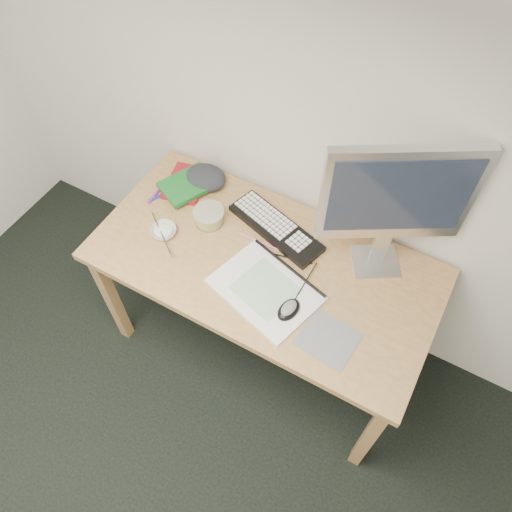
{
  "coord_description": "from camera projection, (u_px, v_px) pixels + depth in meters",
  "views": [
    {
      "loc": [
        0.45,
        0.43,
        2.41
      ],
      "look_at": [
        -0.09,
        1.39,
        0.83
      ],
      "focal_mm": 35.0,
      "sensor_mm": 36.0,
      "label": 1
    }
  ],
  "objects": [
    {
      "name": "keyboard",
      "position": [
        276.0,
        228.0,
        2.09
      ],
      "size": [
        0.46,
        0.26,
        0.03
      ],
      "primitive_type": "cube",
      "rotation": [
        0.0,
        0.0,
        -0.29
      ],
      "color": "black",
      "rests_on": "desk"
    },
    {
      "name": "mouse",
      "position": [
        289.0,
        308.0,
        1.85
      ],
      "size": [
        0.09,
        0.12,
        0.04
      ],
      "primitive_type": "ellipsoid",
      "rotation": [
        0.0,
        0.0,
        -0.17
      ],
      "color": "black",
      "rests_on": "sketchpad"
    },
    {
      "name": "monitor",
      "position": [
        397.0,
        199.0,
        1.69
      ],
      "size": [
        0.47,
        0.3,
        0.61
      ],
      "rotation": [
        0.0,
        0.0,
        0.54
      ],
      "color": "silver",
      "rests_on": "desk"
    },
    {
      "name": "book_green",
      "position": [
        188.0,
        185.0,
        2.2
      ],
      "size": [
        0.25,
        0.28,
        0.02
      ],
      "primitive_type": "cube",
      "rotation": [
        0.0,
        0.0,
        -0.44
      ],
      "color": "#1A6926",
      "rests_on": "book_red"
    },
    {
      "name": "fruit_tub",
      "position": [
        209.0,
        216.0,
        2.1
      ],
      "size": [
        0.16,
        0.16,
        0.07
      ],
      "primitive_type": "cylinder",
      "rotation": [
        0.0,
        0.0,
        0.25
      ],
      "color": "#CFD44A",
      "rests_on": "desk"
    },
    {
      "name": "cloth_lump",
      "position": [
        206.0,
        178.0,
        2.22
      ],
      "size": [
        0.19,
        0.17,
        0.07
      ],
      "primitive_type": "ellipsoid",
      "rotation": [
        0.0,
        0.0,
        -0.32
      ],
      "color": "#26282E",
      "rests_on": "desk"
    },
    {
      "name": "mousepad",
      "position": [
        328.0,
        339.0,
        1.81
      ],
      "size": [
        0.22,
        0.2,
        0.0
      ],
      "primitive_type": "cube",
      "rotation": [
        0.0,
        0.0,
        -0.1
      ],
      "color": "gray",
      "rests_on": "desk"
    },
    {
      "name": "book_red",
      "position": [
        186.0,
        183.0,
        2.23
      ],
      "size": [
        0.21,
        0.25,
        0.02
      ],
      "primitive_type": "cube",
      "rotation": [
        0.0,
        0.0,
        0.24
      ],
      "color": "maroon",
      "rests_on": "desk"
    },
    {
      "name": "marker_orange",
      "position": [
        179.0,
        193.0,
        2.21
      ],
      "size": [
        0.04,
        0.12,
        0.01
      ],
      "primitive_type": "cylinder",
      "rotation": [
        0.0,
        1.57,
        1.85
      ],
      "color": "orange",
      "rests_on": "desk"
    },
    {
      "name": "desk",
      "position": [
        264.0,
        273.0,
        2.07
      ],
      "size": [
        1.4,
        0.7,
        0.75
      ],
      "color": "tan",
      "rests_on": "ground"
    },
    {
      "name": "pencil_tan",
      "position": [
        280.0,
        262.0,
        2.0
      ],
      "size": [
        0.17,
        0.09,
        0.01
      ],
      "primitive_type": "cylinder",
      "rotation": [
        0.0,
        1.57,
        -0.47
      ],
      "color": "tan",
      "rests_on": "desk"
    },
    {
      "name": "marker_purple",
      "position": [
        157.0,
        192.0,
        2.21
      ],
      "size": [
        0.02,
        0.14,
        0.01
      ],
      "primitive_type": "cylinder",
      "rotation": [
        0.0,
        1.57,
        1.63
      ],
      "color": "purple",
      "rests_on": "desk"
    },
    {
      "name": "marker_blue",
      "position": [
        162.0,
        195.0,
        2.2
      ],
      "size": [
        0.07,
        0.12,
        0.01
      ],
      "primitive_type": "cylinder",
      "rotation": [
        0.0,
        1.57,
        1.07
      ],
      "color": "#1E31A4",
      "rests_on": "desk"
    },
    {
      "name": "sketchpad",
      "position": [
        265.0,
        290.0,
        1.92
      ],
      "size": [
        0.46,
        0.38,
        0.01
      ],
      "primitive_type": "cube",
      "rotation": [
        0.0,
        0.0,
        -0.28
      ],
      "color": "white",
      "rests_on": "desk"
    },
    {
      "name": "rice_bowl",
      "position": [
        164.0,
        231.0,
        2.07
      ],
      "size": [
        0.11,
        0.11,
        0.03
      ],
      "primitive_type": "imported",
      "rotation": [
        0.0,
        0.0,
        -0.01
      ],
      "color": "white",
      "rests_on": "desk"
    },
    {
      "name": "pencil_black",
      "position": [
        293.0,
        259.0,
        2.01
      ],
      "size": [
        0.16,
        0.04,
        0.01
      ],
      "primitive_type": "cylinder",
      "rotation": [
        0.0,
        1.57,
        0.21
      ],
      "color": "black",
      "rests_on": "desk"
    },
    {
      "name": "chopsticks",
      "position": [
        161.0,
        234.0,
        2.04
      ],
      "size": [
        0.21,
        0.16,
        0.02
      ],
      "primitive_type": "cylinder",
      "rotation": [
        0.0,
        1.57,
        -0.62
      ],
      "color": "#B7B7BA",
      "rests_on": "rice_bowl"
    },
    {
      "name": "pencil_pink",
      "position": [
        260.0,
        242.0,
        2.06
      ],
      "size": [
        0.19,
        0.01,
        0.01
      ],
      "primitive_type": "cylinder",
      "rotation": [
        0.0,
        1.57,
        0.03
      ],
      "color": "pink",
      "rests_on": "desk"
    }
  ]
}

